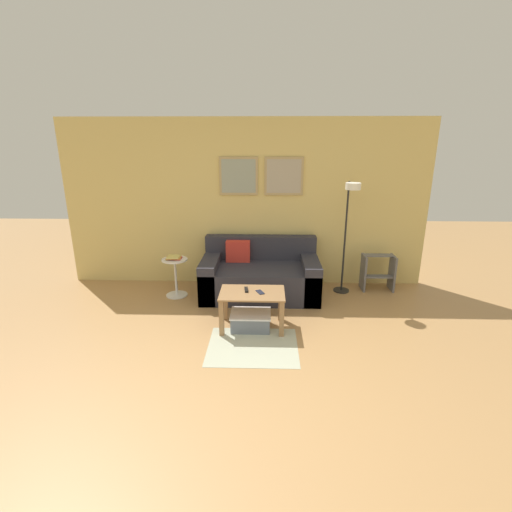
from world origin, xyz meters
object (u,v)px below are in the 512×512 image
at_px(coffee_table, 252,300).
at_px(floor_lamp, 349,218).
at_px(couch, 260,275).
at_px(book_stack, 174,258).
at_px(cell_phone, 260,292).
at_px(side_table, 176,274).
at_px(step_stool, 378,271).
at_px(storage_bin, 251,320).
at_px(remote_control, 246,290).

distance_m(coffee_table, floor_lamp, 1.87).
distance_m(couch, book_stack, 1.29).
distance_m(coffee_table, cell_phone, 0.15).
bearing_deg(side_table, step_stool, 6.26).
height_order(couch, floor_lamp, floor_lamp).
bearing_deg(book_stack, floor_lamp, 1.99).
xyz_separation_m(storage_bin, step_stool, (1.90, 1.31, 0.19)).
relative_size(book_stack, remote_control, 1.50).
bearing_deg(storage_bin, side_table, 139.73).
distance_m(remote_control, step_stool, 2.32).
relative_size(remote_control, cell_phone, 1.07).
height_order(storage_bin, step_stool, step_stool).
bearing_deg(step_stool, coffee_table, -145.70).
distance_m(storage_bin, remote_control, 0.39).
xyz_separation_m(storage_bin, remote_control, (-0.05, 0.08, 0.37)).
relative_size(couch, book_stack, 7.56).
relative_size(coffee_table, remote_control, 5.22).
height_order(couch, step_stool, couch).
relative_size(coffee_table, floor_lamp, 0.47).
height_order(coffee_table, cell_phone, cell_phone).
distance_m(coffee_table, step_stool, 2.28).
relative_size(storage_bin, side_table, 0.86).
bearing_deg(cell_phone, step_stool, 11.24).
bearing_deg(storage_bin, book_stack, 139.92).
bearing_deg(couch, floor_lamp, -1.38).
relative_size(couch, side_table, 2.98).
bearing_deg(book_stack, side_table, 29.24).
bearing_deg(book_stack, couch, 5.38).
distance_m(cell_phone, step_stool, 2.21).
bearing_deg(storage_bin, couch, 85.16).
relative_size(couch, remote_control, 11.34).
relative_size(book_stack, step_stool, 0.41).
bearing_deg(floor_lamp, step_stool, 24.15).
distance_m(coffee_table, storage_bin, 0.26).
xyz_separation_m(coffee_table, remote_control, (-0.07, 0.06, 0.12)).
height_order(couch, remote_control, couch).
height_order(side_table, book_stack, book_stack).
distance_m(side_table, remote_control, 1.42).
height_order(floor_lamp, side_table, floor_lamp).
bearing_deg(side_table, coffee_table, -39.08).
xyz_separation_m(remote_control, step_stool, (1.96, 1.23, -0.18)).
bearing_deg(step_stool, side_table, -173.74).
relative_size(storage_bin, book_stack, 2.18).
distance_m(storage_bin, floor_lamp, 2.02).
bearing_deg(coffee_table, storage_bin, -129.10).
xyz_separation_m(book_stack, step_stool, (3.05, 0.34, -0.30)).
bearing_deg(storage_bin, floor_lamp, 38.21).
distance_m(couch, coffee_table, 1.07).
bearing_deg(step_stool, floor_lamp, -155.85).
height_order(couch, side_table, couch).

